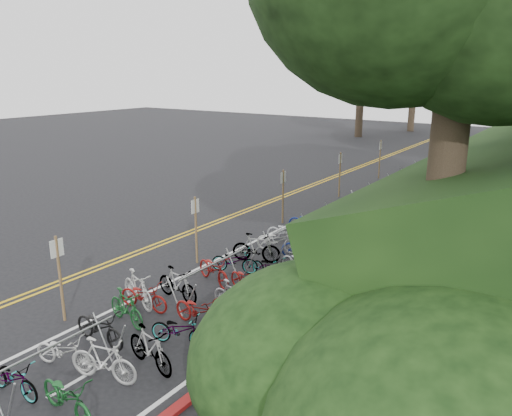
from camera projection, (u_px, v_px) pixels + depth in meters
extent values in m
plane|color=black|center=(70.00, 311.00, 14.66)|extent=(120.00, 120.00, 0.00)
cube|color=gold|center=(222.00, 218.00, 23.78)|extent=(0.12, 80.00, 0.01)
cube|color=gold|center=(227.00, 219.00, 23.62)|extent=(0.12, 80.00, 0.01)
cube|color=silver|center=(278.00, 230.00, 22.06)|extent=(0.12, 80.00, 0.01)
cube|color=silver|center=(368.00, 248.00, 19.77)|extent=(0.12, 80.00, 0.01)
cube|color=silver|center=(78.00, 380.00, 11.38)|extent=(0.10, 1.60, 0.01)
cube|color=silver|center=(235.00, 288.00, 16.15)|extent=(0.10, 1.60, 0.01)
cube|color=silver|center=(321.00, 239.00, 20.92)|extent=(0.10, 1.60, 0.01)
cube|color=silver|center=(375.00, 207.00, 25.68)|extent=(0.10, 1.60, 0.01)
cube|color=silver|center=(412.00, 186.00, 30.45)|extent=(0.10, 1.60, 0.01)
cube|color=silver|center=(439.00, 170.00, 35.22)|extent=(0.10, 1.60, 0.01)
cube|color=silver|center=(459.00, 158.00, 39.98)|extent=(0.10, 1.60, 0.01)
cube|color=maroon|center=(398.00, 236.00, 21.07)|extent=(0.25, 28.00, 0.10)
cube|color=#382819|center=(469.00, 192.00, 28.63)|extent=(1.40, 44.00, 0.16)
ellipsoid|color=#284C19|center=(339.00, 303.00, 12.84)|extent=(2.00, 2.80, 1.60)
ellipsoid|color=#284C19|center=(429.00, 238.00, 16.24)|extent=(2.60, 3.64, 2.08)
ellipsoid|color=#284C19|center=(502.00, 194.00, 20.24)|extent=(2.20, 3.08, 1.76)
ellipsoid|color=#284C19|center=(492.00, 175.00, 25.88)|extent=(3.00, 4.20, 2.40)
ellipsoid|color=#284C19|center=(375.00, 269.00, 15.37)|extent=(1.80, 2.52, 1.44)
ellipsoid|color=black|center=(323.00, 350.00, 10.37)|extent=(5.28, 6.16, 3.52)
cylinder|color=#2D2319|center=(441.00, 215.00, 10.86)|extent=(0.78, 0.78, 5.16)
cylinder|color=#2D2319|center=(359.00, 112.00, 52.25)|extent=(0.78, 0.78, 5.16)
ellipsoid|color=black|center=(362.00, 66.00, 51.00)|extent=(7.05, 7.05, 6.70)
cylinder|color=#2D2319|center=(412.00, 110.00, 57.02)|extent=(0.75, 0.75, 4.76)
ellipsoid|color=black|center=(415.00, 72.00, 55.89)|extent=(6.17, 6.17, 5.86)
cylinder|color=#949598|center=(59.00, 343.00, 10.64)|extent=(0.05, 2.86, 0.05)
cylinder|color=#949598|center=(10.00, 405.00, 9.59)|extent=(0.61, 0.04, 1.19)
cylinder|color=#949598|center=(103.00, 338.00, 12.01)|extent=(0.61, 0.04, 1.19)
cylinder|color=#949598|center=(118.00, 345.00, 11.71)|extent=(0.61, 0.04, 1.19)
cylinder|color=#949598|center=(213.00, 264.00, 15.10)|extent=(0.05, 3.00, 0.05)
cylinder|color=#949598|center=(174.00, 296.00, 14.30)|extent=(0.58, 0.04, 1.13)
cylinder|color=#949598|center=(189.00, 301.00, 13.99)|extent=(0.58, 0.04, 1.13)
cylinder|color=#949598|center=(233.00, 266.00, 16.52)|extent=(0.58, 0.04, 1.13)
cylinder|color=#949598|center=(247.00, 269.00, 16.22)|extent=(0.58, 0.04, 1.13)
cylinder|color=#949598|center=(295.00, 224.00, 19.08)|extent=(0.05, 3.00, 0.05)
cylinder|color=#949598|center=(269.00, 247.00, 18.27)|extent=(0.58, 0.04, 1.13)
cylinder|color=#949598|center=(282.00, 250.00, 17.96)|extent=(0.58, 0.04, 1.13)
cylinder|color=#949598|center=(306.00, 228.00, 20.49)|extent=(0.58, 0.04, 1.13)
cylinder|color=#949598|center=(318.00, 230.00, 20.19)|extent=(0.58, 0.04, 1.13)
cylinder|color=#949598|center=(350.00, 197.00, 23.05)|extent=(0.05, 3.00, 0.05)
cylinder|color=#949598|center=(330.00, 215.00, 22.24)|extent=(0.58, 0.04, 1.13)
cylinder|color=#949598|center=(342.00, 217.00, 21.94)|extent=(0.58, 0.04, 1.13)
cylinder|color=#949598|center=(356.00, 202.00, 24.47)|extent=(0.58, 0.04, 1.13)
cylinder|color=#949598|center=(367.00, 204.00, 24.16)|extent=(0.58, 0.04, 1.13)
cylinder|color=#949598|center=(388.00, 179.00, 27.02)|extent=(0.05, 3.00, 0.05)
cylinder|color=#949598|center=(373.00, 193.00, 26.21)|extent=(0.58, 0.04, 1.13)
cylinder|color=#949598|center=(383.00, 195.00, 25.91)|extent=(0.58, 0.04, 1.13)
cylinder|color=#949598|center=(391.00, 184.00, 28.44)|extent=(0.58, 0.04, 1.13)
cylinder|color=#949598|center=(401.00, 185.00, 28.13)|extent=(0.58, 0.04, 1.13)
cylinder|color=#949598|center=(417.00, 165.00, 30.99)|extent=(0.05, 3.00, 0.05)
cylinder|color=#949598|center=(404.00, 177.00, 30.19)|extent=(0.58, 0.04, 1.13)
cylinder|color=#949598|center=(413.00, 178.00, 29.88)|extent=(0.58, 0.04, 1.13)
cylinder|color=#949598|center=(418.00, 170.00, 32.41)|extent=(0.58, 0.04, 1.13)
cylinder|color=#949598|center=(427.00, 171.00, 32.11)|extent=(0.58, 0.04, 1.13)
cylinder|color=brown|center=(60.00, 279.00, 13.76)|extent=(0.08, 0.08, 2.51)
cube|color=silver|center=(57.00, 248.00, 13.52)|extent=(0.02, 0.40, 0.50)
cylinder|color=brown|center=(196.00, 230.00, 17.97)|extent=(0.08, 0.08, 2.50)
cube|color=silver|center=(195.00, 206.00, 17.73)|extent=(0.02, 0.40, 0.50)
cylinder|color=brown|center=(283.00, 197.00, 22.74)|extent=(0.08, 0.08, 2.50)
cube|color=silver|center=(283.00, 177.00, 22.50)|extent=(0.02, 0.40, 0.50)
cylinder|color=brown|center=(340.00, 175.00, 27.51)|extent=(0.08, 0.08, 2.50)
cube|color=silver|center=(340.00, 159.00, 27.27)|extent=(0.02, 0.40, 0.50)
cylinder|color=brown|center=(380.00, 159.00, 32.27)|extent=(0.08, 0.08, 2.50)
cube|color=silver|center=(381.00, 145.00, 32.03)|extent=(0.02, 0.40, 0.50)
imported|color=beige|center=(138.00, 289.00, 14.87)|extent=(0.98, 1.86, 1.07)
imported|color=slate|center=(13.00, 378.00, 10.76)|extent=(0.67, 1.62, 0.83)
imported|color=#144C1E|center=(67.00, 397.00, 10.04)|extent=(0.79, 1.85, 0.95)
imported|color=beige|center=(63.00, 351.00, 11.78)|extent=(0.90, 1.67, 0.83)
imported|color=beige|center=(103.00, 360.00, 11.22)|extent=(0.91, 1.80, 1.04)
imported|color=black|center=(100.00, 327.00, 12.79)|extent=(0.66, 1.82, 0.95)
imported|color=slate|center=(150.00, 348.00, 11.71)|extent=(0.79, 1.78, 1.04)
imported|color=#144C1E|center=(126.00, 307.00, 13.78)|extent=(0.77, 1.72, 1.00)
imported|color=slate|center=(180.00, 330.00, 12.72)|extent=(0.97, 1.73, 0.86)
imported|color=maroon|center=(144.00, 296.00, 14.62)|extent=(0.80, 1.74, 0.88)
imported|color=maroon|center=(198.00, 311.00, 13.61)|extent=(0.80, 1.83, 0.93)
imported|color=slate|center=(177.00, 284.00, 15.23)|extent=(0.66, 1.76, 1.03)
imported|color=#9E9EA3|center=(233.00, 297.00, 14.43)|extent=(0.69, 1.64, 0.96)
imported|color=maroon|center=(214.00, 269.00, 16.45)|extent=(1.28, 1.97, 0.98)
imported|color=maroon|center=(245.00, 280.00, 15.73)|extent=(1.09, 1.70, 0.84)
imported|color=slate|center=(235.00, 261.00, 17.32)|extent=(1.12, 1.77, 0.88)
imported|color=slate|center=(270.00, 268.00, 16.71)|extent=(0.84, 1.69, 0.85)
imported|color=slate|center=(256.00, 248.00, 18.26)|extent=(1.10, 1.88, 1.09)
imported|color=#9E9EA3|center=(300.00, 262.00, 17.22)|extent=(0.76, 1.64, 0.83)
imported|color=beige|center=(277.00, 240.00, 19.34)|extent=(0.90, 1.80, 0.90)
imported|color=navy|center=(305.00, 247.00, 18.56)|extent=(1.24, 1.88, 0.93)
imported|color=#9E9EA3|center=(286.00, 231.00, 20.55)|extent=(1.03, 1.74, 0.86)
imported|color=slate|center=(329.00, 237.00, 19.62)|extent=(1.29, 1.98, 0.98)
imported|color=navy|center=(308.00, 222.00, 21.58)|extent=(0.87, 1.89, 0.96)
imported|color=navy|center=(345.00, 230.00, 20.55)|extent=(0.56, 1.56, 0.92)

